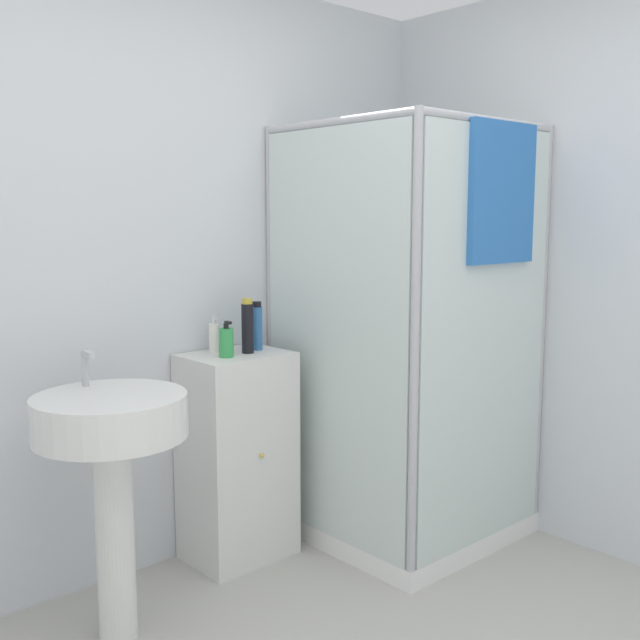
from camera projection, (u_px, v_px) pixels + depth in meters
name	position (u px, v px, depth m)	size (l,w,h in m)	color
wall_back	(112.00, 277.00, 3.00)	(6.40, 0.06, 2.50)	silver
shower_enclosure	(409.00, 431.00, 3.44)	(0.92, 0.95, 1.89)	white
vanity_cabinet	(237.00, 456.00, 3.26)	(0.44, 0.35, 0.91)	silver
sink	(111.00, 446.00, 2.58)	(0.53, 0.53, 1.02)	white
soap_dispenser	(226.00, 342.00, 3.11)	(0.06, 0.06, 0.15)	green
shampoo_bottle_tall_black	(248.00, 326.00, 3.19)	(0.05, 0.05, 0.24)	black
shampoo_bottle_blue	(257.00, 327.00, 3.27)	(0.05, 0.05, 0.21)	#2D66A3
lotion_bottle_white	(214.00, 337.00, 3.22)	(0.04, 0.05, 0.16)	white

